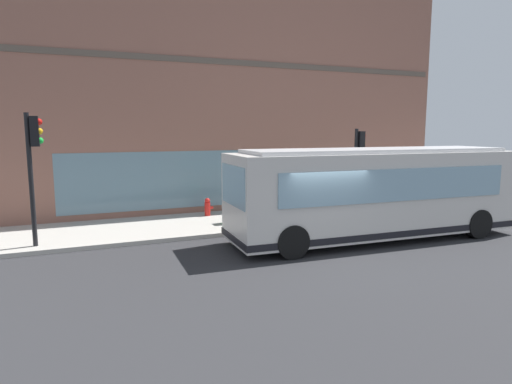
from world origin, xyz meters
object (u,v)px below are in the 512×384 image
(fire_hydrant, at_px, (208,207))
(pedestrian_walking_along_curb, at_px, (443,188))
(traffic_light_near_corner, at_px, (358,156))
(traffic_light_down_block, at_px, (34,154))
(city_bus_nearside, at_px, (375,194))
(pedestrian_by_light_pole, at_px, (271,190))
(newspaper_vending_box, at_px, (231,211))

(fire_hydrant, xyz_separation_m, pedestrian_walking_along_curb, (-2.40, -10.41, 0.57))
(traffic_light_near_corner, xyz_separation_m, traffic_light_down_block, (0.19, 11.59, 0.32))
(city_bus_nearside, relative_size, traffic_light_near_corner, 2.84)
(city_bus_nearside, distance_m, traffic_light_near_corner, 3.11)
(fire_hydrant, bearing_deg, traffic_light_near_corner, -116.77)
(pedestrian_by_light_pole, distance_m, newspaper_vending_box, 2.67)
(city_bus_nearside, height_order, fire_hydrant, city_bus_nearside)
(fire_hydrant, relative_size, newspaper_vending_box, 0.82)
(city_bus_nearside, bearing_deg, newspaper_vending_box, 46.66)
(traffic_light_near_corner, xyz_separation_m, fire_hydrant, (2.75, 5.46, -2.13))
(traffic_light_near_corner, bearing_deg, pedestrian_walking_along_curb, -85.91)
(newspaper_vending_box, bearing_deg, pedestrian_by_light_pole, -60.67)
(city_bus_nearside, relative_size, newspaper_vending_box, 11.27)
(city_bus_nearside, distance_m, traffic_light_down_block, 10.85)
(city_bus_nearside, xyz_separation_m, pedestrian_by_light_pole, (4.92, 1.58, -0.40))
(pedestrian_by_light_pole, height_order, pedestrian_walking_along_curb, pedestrian_by_light_pole)
(fire_hydrant, bearing_deg, newspaper_vending_box, -167.59)
(city_bus_nearside, height_order, pedestrian_walking_along_curb, city_bus_nearside)
(pedestrian_walking_along_curb, xyz_separation_m, newspaper_vending_box, (0.64, 10.02, -0.48))
(traffic_light_near_corner, distance_m, pedestrian_by_light_pole, 3.90)
(pedestrian_by_light_pole, distance_m, pedestrian_walking_along_curb, 7.97)
(pedestrian_by_light_pole, relative_size, newspaper_vending_box, 1.94)
(city_bus_nearside, relative_size, traffic_light_down_block, 2.51)
(traffic_light_near_corner, relative_size, newspaper_vending_box, 3.98)
(traffic_light_down_block, distance_m, newspaper_vending_box, 6.98)
(traffic_light_near_corner, distance_m, traffic_light_down_block, 11.60)
(pedestrian_by_light_pole, xyz_separation_m, pedestrian_walking_along_curb, (-1.92, -7.74, -0.08))
(newspaper_vending_box, bearing_deg, traffic_light_near_corner, -101.08)
(traffic_light_down_block, bearing_deg, newspaper_vending_box, -82.99)
(traffic_light_down_block, distance_m, pedestrian_walking_along_curb, 16.64)
(traffic_light_near_corner, xyz_separation_m, newspaper_vending_box, (0.99, 5.07, -2.04))
(city_bus_nearside, xyz_separation_m, fire_hydrant, (5.40, 4.24, -1.04))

